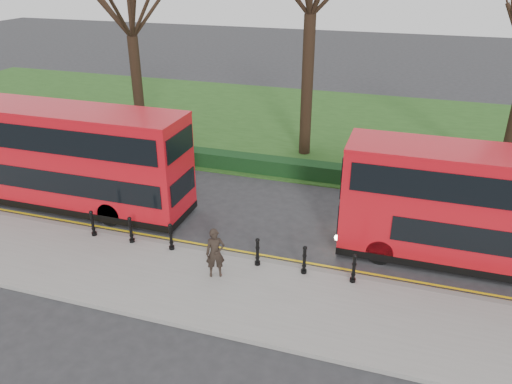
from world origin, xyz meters
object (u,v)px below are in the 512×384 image
(bollard_row, at_px, (213,244))
(pedestrian, at_px, (215,253))
(bus_rear, at_px, (500,212))
(bus_lead, at_px, (64,158))

(bollard_row, height_order, pedestrian, pedestrian)
(bus_rear, bearing_deg, pedestrian, -157.10)
(bus_lead, xyz_separation_m, bus_rear, (16.86, 0.45, -0.09))
(bus_lead, xyz_separation_m, pedestrian, (8.10, -3.25, -1.16))
(pedestrian, bearing_deg, bollard_row, 92.32)
(bus_lead, bearing_deg, bus_rear, 1.53)
(bollard_row, relative_size, bus_rear, 0.96)
(bus_rear, relative_size, pedestrian, 5.99)
(bollard_row, relative_size, pedestrian, 5.76)
(bollard_row, relative_size, bus_lead, 0.92)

